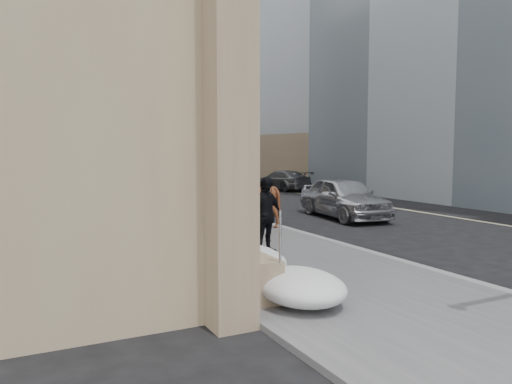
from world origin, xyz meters
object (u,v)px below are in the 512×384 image
pedestrian (265,216)px  car_grey (282,180)px  mounted_horse_right (248,196)px  car_silver (344,197)px  mounted_horse_left (171,202)px

pedestrian → car_grey: bearing=41.9°
pedestrian → car_grey: size_ratio=0.43×
mounted_horse_right → car_silver: bearing=-179.3°
mounted_horse_right → car_silver: (4.81, 0.96, -0.37)m
car_grey → mounted_horse_left: bearing=40.3°
pedestrian → car_grey: 20.89m
car_silver → car_grey: size_ratio=1.08×
mounted_horse_right → mounted_horse_left: bearing=-1.9°
mounted_horse_left → pedestrian: (1.36, -3.80, -0.04)m
mounted_horse_left → car_grey: 18.58m
car_silver → car_grey: bearing=78.2°
car_grey → mounted_horse_right: bearing=47.0°
mounted_horse_right → pedestrian: size_ratio=1.31×
mounted_horse_right → car_silver: 4.92m
mounted_horse_left → mounted_horse_right: size_ratio=1.00×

